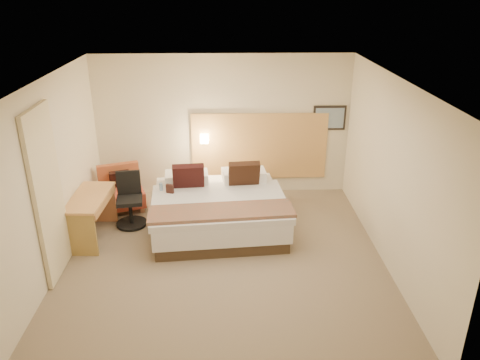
{
  "coord_description": "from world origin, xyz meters",
  "views": [
    {
      "loc": [
        0.06,
        -6.06,
        3.89
      ],
      "look_at": [
        0.26,
        0.41,
        1.13
      ],
      "focal_mm": 35.0,
      "sensor_mm": 36.0,
      "label": 1
    }
  ],
  "objects_px": {
    "lounge_chair": "(122,192)",
    "side_table": "(167,207)",
    "bed": "(218,208)",
    "desk_chair": "(130,204)",
    "desk": "(91,205)"
  },
  "relations": [
    {
      "from": "bed",
      "to": "side_table",
      "type": "xyz_separation_m",
      "value": [
        -0.88,
        0.12,
        -0.04
      ]
    },
    {
      "from": "bed",
      "to": "lounge_chair",
      "type": "xyz_separation_m",
      "value": [
        -1.79,
        0.77,
        -0.03
      ]
    },
    {
      "from": "desk",
      "to": "lounge_chair",
      "type": "bearing_deg",
      "value": 77.85
    },
    {
      "from": "side_table",
      "to": "desk_chair",
      "type": "distance_m",
      "value": 0.63
    },
    {
      "from": "side_table",
      "to": "desk",
      "type": "distance_m",
      "value": 1.26
    },
    {
      "from": "side_table",
      "to": "lounge_chair",
      "type": "bearing_deg",
      "value": 144.28
    },
    {
      "from": "bed",
      "to": "lounge_chair",
      "type": "bearing_deg",
      "value": 156.66
    },
    {
      "from": "side_table",
      "to": "desk",
      "type": "xyz_separation_m",
      "value": [
        -1.14,
        -0.45,
        0.28
      ]
    },
    {
      "from": "bed",
      "to": "desk_chair",
      "type": "relative_size",
      "value": 2.53
    },
    {
      "from": "lounge_chair",
      "to": "side_table",
      "type": "xyz_separation_m",
      "value": [
        0.9,
        -0.65,
        -0.01
      ]
    },
    {
      "from": "lounge_chair",
      "to": "side_table",
      "type": "bearing_deg",
      "value": -35.72
    },
    {
      "from": "bed",
      "to": "desk_chair",
      "type": "height_order",
      "value": "bed"
    },
    {
      "from": "bed",
      "to": "desk",
      "type": "xyz_separation_m",
      "value": [
        -2.02,
        -0.33,
        0.24
      ]
    },
    {
      "from": "lounge_chair",
      "to": "side_table",
      "type": "distance_m",
      "value": 1.11
    },
    {
      "from": "lounge_chair",
      "to": "desk",
      "type": "bearing_deg",
      "value": -102.15
    }
  ]
}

